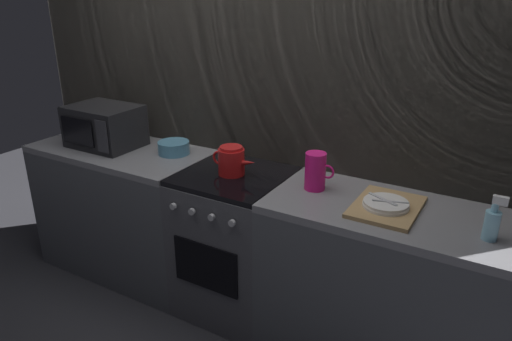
% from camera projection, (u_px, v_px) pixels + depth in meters
% --- Properties ---
extents(ground_plane, '(8.00, 8.00, 0.00)m').
position_uv_depth(ground_plane, '(236.00, 304.00, 3.03)').
color(ground_plane, '#2D2D33').
extents(back_wall, '(3.60, 0.05, 2.40)m').
position_uv_depth(back_wall, '(262.00, 111.00, 2.85)').
color(back_wall, '#A39989').
rests_on(back_wall, ground_plane).
extents(counter_left, '(1.20, 0.60, 0.90)m').
position_uv_depth(counter_left, '(126.00, 209.00, 3.29)').
color(counter_left, '#515459').
rests_on(counter_left, ground_plane).
extents(stove_unit, '(0.60, 0.63, 0.90)m').
position_uv_depth(stove_unit, '(235.00, 243.00, 2.87)').
color(stove_unit, '#4C4C51').
rests_on(stove_unit, ground_plane).
extents(counter_right, '(1.20, 0.60, 0.90)m').
position_uv_depth(counter_right, '(382.00, 287.00, 2.44)').
color(counter_right, '#515459').
rests_on(counter_right, ground_plane).
extents(microwave, '(0.46, 0.35, 0.27)m').
position_uv_depth(microwave, '(104.00, 126.00, 3.12)').
color(microwave, black).
rests_on(microwave, counter_left).
extents(kettle, '(0.28, 0.15, 0.17)m').
position_uv_depth(kettle, '(232.00, 161.00, 2.67)').
color(kettle, red).
rests_on(kettle, stove_unit).
extents(mixing_bowl, '(0.20, 0.20, 0.08)m').
position_uv_depth(mixing_bowl, '(174.00, 148.00, 3.01)').
color(mixing_bowl, teal).
rests_on(mixing_bowl, counter_left).
extents(pitcher, '(0.16, 0.11, 0.20)m').
position_uv_depth(pitcher, '(316.00, 171.00, 2.47)').
color(pitcher, '#E5197A').
rests_on(pitcher, counter_right).
extents(dish_pile, '(0.30, 0.40, 0.06)m').
position_uv_depth(dish_pile, '(386.00, 206.00, 2.27)').
color(dish_pile, tan).
rests_on(dish_pile, counter_right).
extents(spray_bottle, '(0.08, 0.06, 0.20)m').
position_uv_depth(spray_bottle, '(492.00, 223.00, 1.98)').
color(spray_bottle, '#8CCCE5').
rests_on(spray_bottle, counter_right).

